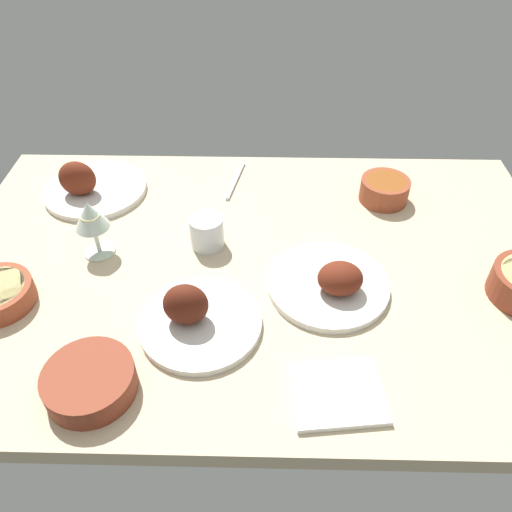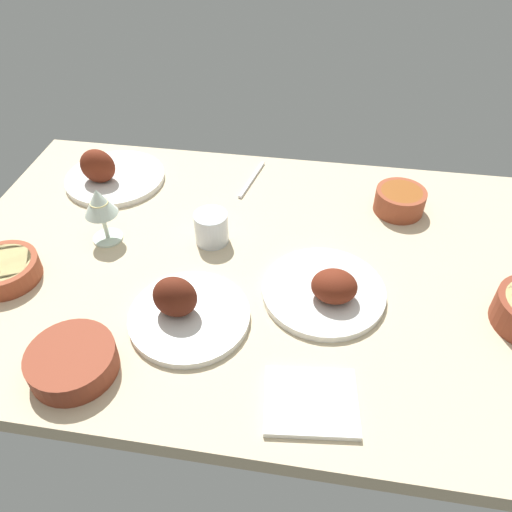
# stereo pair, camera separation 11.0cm
# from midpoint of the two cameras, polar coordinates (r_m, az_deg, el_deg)

# --- Properties ---
(dining_table) EXTENTS (1.40, 0.90, 0.04)m
(dining_table) POSITION_cam_midpoint_polar(r_m,az_deg,el_deg) (1.13, 2.79, -1.62)
(dining_table) COLOR #C6B28E
(dining_table) RESTS_ON ground
(plate_center_main) EXTENTS (0.24, 0.24, 0.10)m
(plate_center_main) POSITION_cam_midpoint_polar(r_m,az_deg,el_deg) (0.99, -5.05, -6.31)
(plate_center_main) COLOR silver
(plate_center_main) RESTS_ON dining_table
(plate_near_viewer) EXTENTS (0.27, 0.27, 0.11)m
(plate_near_viewer) POSITION_cam_midpoint_polar(r_m,az_deg,el_deg) (1.40, -14.28, 9.01)
(plate_near_viewer) COLOR silver
(plate_near_viewer) RESTS_ON dining_table
(plate_far_side) EXTENTS (0.26, 0.26, 0.08)m
(plate_far_side) POSITION_cam_midpoint_polar(r_m,az_deg,el_deg) (1.05, 11.13, -3.96)
(plate_far_side) COLOR silver
(plate_far_side) RESTS_ON dining_table
(bowl_pasta) EXTENTS (0.15, 0.15, 0.05)m
(bowl_pasta) POSITION_cam_midpoint_polar(r_m,az_deg,el_deg) (1.17, -24.57, -1.53)
(bowl_pasta) COLOR brown
(bowl_pasta) RESTS_ON dining_table
(bowl_soup) EXTENTS (0.12, 0.12, 0.06)m
(bowl_soup) POSITION_cam_midpoint_polar(r_m,az_deg,el_deg) (1.31, 18.53, 6.02)
(bowl_soup) COLOR brown
(bowl_soup) RESTS_ON dining_table
(bowl_cream) EXTENTS (0.16, 0.16, 0.05)m
(bowl_cream) POSITION_cam_midpoint_polar(r_m,az_deg,el_deg) (0.95, -17.21, -11.58)
(bowl_cream) COLOR brown
(bowl_cream) RESTS_ON dining_table
(wine_glass) EXTENTS (0.08, 0.08, 0.14)m
(wine_glass) POSITION_cam_midpoint_polar(r_m,az_deg,el_deg) (1.15, -14.94, 5.59)
(wine_glass) COLOR silver
(wine_glass) RESTS_ON dining_table
(water_tumbler) EXTENTS (0.08, 0.08, 0.08)m
(water_tumbler) POSITION_cam_midpoint_polar(r_m,az_deg,el_deg) (1.15, -2.41, 3.14)
(water_tumbler) COLOR silver
(water_tumbler) RESTS_ON dining_table
(folded_napkin) EXTENTS (0.17, 0.15, 0.01)m
(folded_napkin) POSITION_cam_midpoint_polar(r_m,az_deg,el_deg) (0.90, 9.96, -16.34)
(folded_napkin) COLOR white
(folded_napkin) RESTS_ON dining_table
(fork_loose) EXTENTS (0.04, 0.18, 0.01)m
(fork_loose) POSITION_cam_midpoint_polar(r_m,az_deg,el_deg) (1.37, 1.85, 8.69)
(fork_loose) COLOR silver
(fork_loose) RESTS_ON dining_table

